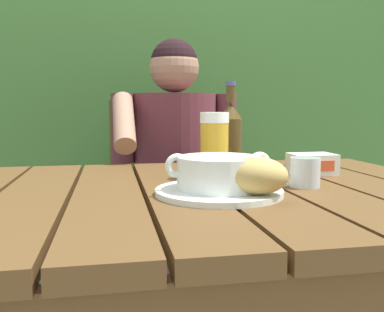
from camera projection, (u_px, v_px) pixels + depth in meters
dining_table at (177, 228)px, 0.96m from camera, size 1.36×0.88×0.75m
hedge_backdrop at (140, 81)px, 2.40m from camera, size 3.56×0.89×2.72m
chair_near_diner at (170, 210)px, 1.85m from camera, size 0.50×0.40×0.96m
person_eating at (176, 167)px, 1.64m from camera, size 0.48×0.47×1.19m
serving_plate at (219, 192)px, 0.89m from camera, size 0.26×0.26×0.01m
soup_bowl at (219, 172)px, 0.88m from camera, size 0.22×0.17×0.08m
bread_roll at (256, 176)px, 0.83m from camera, size 0.15×0.13×0.07m
beer_glass at (214, 145)px, 1.08m from camera, size 0.07×0.07×0.17m
beer_bottle at (230, 136)px, 1.16m from camera, size 0.06×0.06×0.25m
water_glass_small at (305, 172)px, 0.97m from camera, size 0.07×0.07×0.07m
butter_tub at (312, 164)px, 1.16m from camera, size 0.12×0.09×0.06m
table_knife at (261, 184)px, 0.98m from camera, size 0.17×0.05×0.01m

